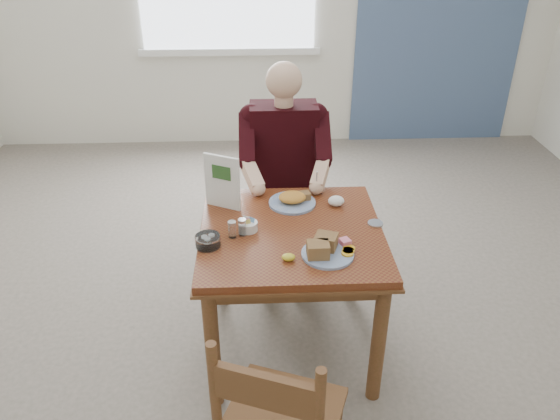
{
  "coord_description": "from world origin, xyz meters",
  "views": [
    {
      "loc": [
        -0.16,
        -2.29,
        2.17
      ],
      "look_at": [
        -0.06,
        0.0,
        0.86
      ],
      "focal_mm": 35.0,
      "sensor_mm": 36.0,
      "label": 1
    }
  ],
  "objects_px": {
    "near_plate": "(326,249)",
    "far_plate": "(293,200)",
    "diner": "(284,159)",
    "table": "(291,248)",
    "chair_far": "(283,201)"
  },
  "relations": [
    {
      "from": "chair_far",
      "to": "table",
      "type": "bearing_deg",
      "value": -90.0
    },
    {
      "from": "near_plate",
      "to": "table",
      "type": "bearing_deg",
      "value": 122.53
    },
    {
      "from": "diner",
      "to": "near_plate",
      "type": "xyz_separation_m",
      "value": [
        0.14,
        -0.93,
        -0.03
      ]
    },
    {
      "from": "table",
      "to": "diner",
      "type": "distance_m",
      "value": 0.73
    },
    {
      "from": "near_plate",
      "to": "far_plate",
      "type": "bearing_deg",
      "value": 103.51
    },
    {
      "from": "chair_far",
      "to": "far_plate",
      "type": "height_order",
      "value": "chair_far"
    },
    {
      "from": "diner",
      "to": "near_plate",
      "type": "relative_size",
      "value": 5.08
    },
    {
      "from": "diner",
      "to": "table",
      "type": "bearing_deg",
      "value": -90.0
    },
    {
      "from": "chair_far",
      "to": "near_plate",
      "type": "distance_m",
      "value": 1.07
    },
    {
      "from": "near_plate",
      "to": "far_plate",
      "type": "height_order",
      "value": "near_plate"
    },
    {
      "from": "table",
      "to": "chair_far",
      "type": "xyz_separation_m",
      "value": [
        0.0,
        0.8,
        -0.16
      ]
    },
    {
      "from": "chair_far",
      "to": "diner",
      "type": "distance_m",
      "value": 0.34
    },
    {
      "from": "near_plate",
      "to": "far_plate",
      "type": "relative_size",
      "value": 0.93
    },
    {
      "from": "far_plate",
      "to": "table",
      "type": "bearing_deg",
      "value": -95.39
    },
    {
      "from": "chair_far",
      "to": "diner",
      "type": "bearing_deg",
      "value": -89.99
    }
  ]
}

